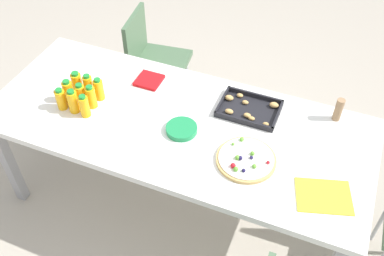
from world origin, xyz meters
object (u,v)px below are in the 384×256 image
object	(u,v)px
snack_tray	(249,109)
napkin_stack	(149,80)
juice_bottle_1	(73,101)
cardboard_tube	(339,110)
juice_bottle_3	(68,91)
juice_bottle_4	(81,95)
juice_bottle_8	(99,89)
juice_bottle_6	(77,83)
juice_bottle_2	(84,106)
juice_bottle_7	(88,86)
chair_far_left	(152,56)
juice_bottle_5	(91,97)
juice_bottle_0	(61,99)
fruit_pizza	(246,159)
plate_stack	(182,129)
paper_folder	(324,196)
party_table	(177,129)

from	to	relation	value
snack_tray	napkin_stack	size ratio (longest dim) A/B	2.26
juice_bottle_1	cardboard_tube	bearing A→B (deg)	19.57
juice_bottle_1	juice_bottle_3	world-z (taller)	juice_bottle_1
juice_bottle_4	juice_bottle_8	distance (m)	0.11
juice_bottle_3	juice_bottle_6	xyz separation A→B (m)	(0.01, 0.08, 0.00)
juice_bottle_2	juice_bottle_7	bearing A→B (deg)	114.24
juice_bottle_8	napkin_stack	bearing A→B (deg)	51.37
chair_far_left	juice_bottle_4	xyz separation A→B (m)	(0.00, -0.88, 0.32)
juice_bottle_2	juice_bottle_5	bearing A→B (deg)	93.78
juice_bottle_0	juice_bottle_4	bearing A→B (deg)	41.81
juice_bottle_2	juice_bottle_6	xyz separation A→B (m)	(-0.15, 0.16, 0.00)
chair_far_left	fruit_pizza	world-z (taller)	chair_far_left
juice_bottle_8	juice_bottle_2	bearing A→B (deg)	-89.83
juice_bottle_8	fruit_pizza	bearing A→B (deg)	-8.63
juice_bottle_1	juice_bottle_4	bearing A→B (deg)	85.91
chair_far_left	snack_tray	distance (m)	1.11
juice_bottle_2	juice_bottle_7	xyz separation A→B (m)	(-0.07, 0.16, 0.00)
chair_far_left	juice_bottle_4	distance (m)	0.93
juice_bottle_1	juice_bottle_5	size ratio (longest dim) A/B	1.02
chair_far_left	juice_bottle_5	size ratio (longest dim) A/B	5.65
juice_bottle_4	juice_bottle_0	bearing A→B (deg)	-138.19
juice_bottle_0	juice_bottle_4	world-z (taller)	juice_bottle_4
juice_bottle_5	napkin_stack	bearing A→B (deg)	58.00
juice_bottle_0	plate_stack	xyz separation A→B (m)	(0.70, 0.08, -0.05)
juice_bottle_3	cardboard_tube	world-z (taller)	juice_bottle_3
chair_far_left	juice_bottle_0	size ratio (longest dim) A/B	6.09
juice_bottle_6	juice_bottle_2	bearing A→B (deg)	-46.67
juice_bottle_2	plate_stack	xyz separation A→B (m)	(0.55, 0.09, -0.05)
chair_far_left	juice_bottle_0	bearing A→B (deg)	-12.15
juice_bottle_0	juice_bottle_1	bearing A→B (deg)	2.77
plate_stack	chair_far_left	bearing A→B (deg)	125.60
juice_bottle_1	juice_bottle_8	distance (m)	0.17
snack_tray	paper_folder	world-z (taller)	snack_tray
juice_bottle_3	plate_stack	distance (m)	0.70
juice_bottle_5	paper_folder	size ratio (longest dim) A/B	0.56
juice_bottle_0	napkin_stack	size ratio (longest dim) A/B	0.91
juice_bottle_5	snack_tray	bearing A→B (deg)	19.80
juice_bottle_2	juice_bottle_4	distance (m)	0.11
juice_bottle_7	fruit_pizza	xyz separation A→B (m)	(1.01, -0.14, -0.06)
juice_bottle_6	juice_bottle_3	bearing A→B (deg)	-93.94
party_table	paper_folder	distance (m)	0.88
juice_bottle_1	paper_folder	xyz separation A→B (m)	(1.42, -0.06, -0.07)
juice_bottle_6	snack_tray	size ratio (longest dim) A/B	0.43
juice_bottle_4	paper_folder	world-z (taller)	juice_bottle_4
fruit_pizza	cardboard_tube	distance (m)	0.62
juice_bottle_4	cardboard_tube	bearing A→B (deg)	16.99
juice_bottle_7	juice_bottle_0	bearing A→B (deg)	-118.92
juice_bottle_7	napkin_stack	size ratio (longest dim) A/B	0.99
chair_far_left	juice_bottle_4	size ratio (longest dim) A/B	5.89
juice_bottle_3	fruit_pizza	distance (m)	1.09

